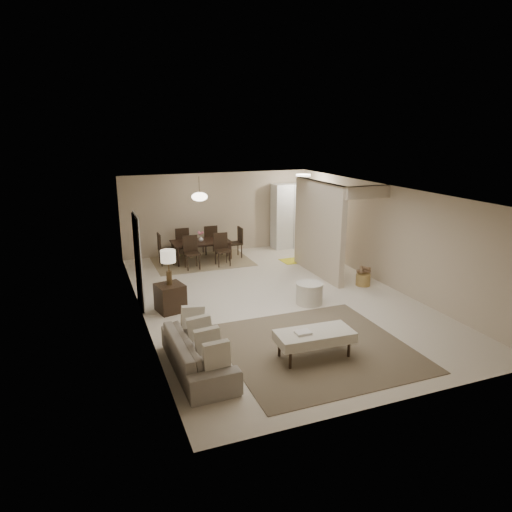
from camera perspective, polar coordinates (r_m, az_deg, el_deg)
name	(u,v)px	position (r m, az deg, el deg)	size (l,w,h in m)	color
floor	(274,298)	(10.70, 2.26, -5.24)	(9.00, 9.00, 0.00)	beige
ceiling	(275,191)	(10.08, 2.42, 8.15)	(9.00, 9.00, 0.00)	white
back_wall	(218,213)	(14.47, -4.76, 5.42)	(6.00, 6.00, 0.00)	#BDAA8F
left_wall	(139,259)	(9.57, -14.39, -0.40)	(9.00, 9.00, 0.00)	#BDAA8F
right_wall	(385,235)	(11.81, 15.85, 2.52)	(9.00, 9.00, 0.00)	#BDAA8F
partition	(318,229)	(12.19, 7.80, 3.38)	(0.15, 2.50, 2.50)	#BDAA8F
doorway	(138,262)	(10.21, -14.55, -0.74)	(0.04, 0.90, 2.04)	black
pantry_cabinet	(290,216)	(15.00, 4.31, 5.02)	(1.20, 0.55, 2.10)	white
flush_light	(303,175)	(13.94, 5.93, 10.02)	(0.44, 0.44, 0.05)	white
living_rug	(316,347)	(8.47, 7.47, -11.23)	(3.20, 3.20, 0.01)	brown
sofa	(198,353)	(7.64, -7.25, -11.93)	(0.80, 2.05, 0.60)	gray
ottoman_bench	(314,337)	(7.98, 7.32, -9.96)	(1.36, 0.67, 0.48)	beige
side_table	(170,298)	(10.02, -10.66, -5.16)	(0.55, 0.55, 0.60)	black
table_lamp	(168,259)	(9.75, -10.92, -0.41)	(0.32, 0.32, 0.76)	#4D3A21
round_pouf	(309,293)	(10.35, 6.68, -4.67)	(0.62, 0.62, 0.48)	beige
wicker_basket	(363,280)	(11.78, 13.24, -2.89)	(0.36, 0.36, 0.30)	olive
dining_rug	(202,261)	(13.69, -6.80, -0.58)	(2.80, 2.10, 0.01)	#897655
dining_table	(201,251)	(13.62, -6.84, 0.60)	(1.70, 0.95, 0.60)	black
dining_chairs	(201,246)	(13.57, -6.87, 1.28)	(2.50, 1.81, 0.93)	black
vase	(201,239)	(13.52, -6.89, 2.14)	(0.15, 0.15, 0.15)	white
yellow_mat	(298,260)	(13.71, 5.23, -0.52)	(0.99, 0.61, 0.01)	yellow
pendant_light	(200,197)	(13.29, -7.07, 7.37)	(0.46, 0.46, 0.71)	#4D3A21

